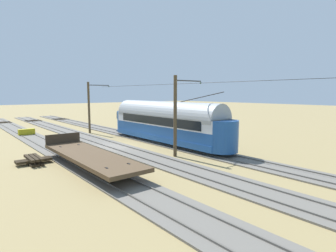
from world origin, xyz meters
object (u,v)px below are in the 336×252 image
Objects in this scene: vintage_streetcar at (165,122)px; flatcar_adjacent at (89,155)px; catenary_pole_foreground at (90,106)px; track_end_bumper at (27,132)px; catenary_pole_mid_near at (176,114)px; spare_tie_stack at (34,160)px.

vintage_streetcar is 10.41m from flatcar_adjacent.
catenary_pole_foreground is 3.64× the size of track_end_bumper.
catenary_pole_mid_near is at bearing 169.89° from flatcar_adjacent.
catenary_pole_foreground is 2.73× the size of spare_tie_stack.
vintage_streetcar is 1.54× the size of flatcar_adjacent.
catenary_pole_foreground is at bearing -77.01° from vintage_streetcar.
catenary_pole_mid_near is at bearing 59.94° from vintage_streetcar.
track_end_bumper is at bearing -70.69° from catenary_pole_mid_near.
catenary_pole_mid_near reaches higher than vintage_streetcar.
flatcar_adjacent is 7.47m from catenary_pole_mid_near.
catenary_pole_foreground is at bearing -113.86° from flatcar_adjacent.
track_end_bumper is (9.68, -14.91, -1.86)m from vintage_streetcar.
vintage_streetcar reaches higher than track_end_bumper.
track_end_bumper is at bearing -100.30° from spare_tie_stack.
track_end_bumper is (6.90, -19.71, -3.04)m from catenary_pole_mid_near.
catenary_pole_foreground reaches higher than vintage_streetcar.
catenary_pole_foreground is 16.84m from catenary_pole_mid_near.
flatcar_adjacent is at bearing 90.00° from track_end_bumper.
spare_tie_stack is (2.71, -3.55, -0.59)m from flatcar_adjacent.
flatcar_adjacent is 4.63× the size of spare_tie_stack.
flatcar_adjacent is 17.26m from catenary_pole_foreground.
spare_tie_stack is 1.33× the size of track_end_bumper.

